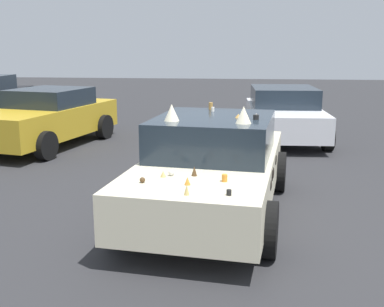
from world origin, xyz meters
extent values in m
plane|color=#2D2D30|center=(0.00, 0.00, 0.00)|extent=(60.00, 60.00, 0.00)
cube|color=beige|center=(0.00, 0.00, 0.59)|extent=(4.51, 2.27, 0.60)
cube|color=#1E2833|center=(0.09, -0.01, 1.16)|extent=(2.08, 1.85, 0.55)
cylinder|color=black|center=(-1.44, -0.76, 0.34)|extent=(0.70, 0.30, 0.68)
cylinder|color=black|center=(-1.23, 1.06, 0.34)|extent=(0.70, 0.30, 0.68)
cylinder|color=black|center=(1.23, -1.06, 0.34)|extent=(0.70, 0.30, 0.68)
cylinder|color=black|center=(1.44, 0.76, 0.34)|extent=(0.70, 0.30, 0.68)
ellipsoid|color=black|center=(-0.33, -0.87, 0.73)|extent=(0.17, 0.04, 0.16)
ellipsoid|color=black|center=(0.31, -0.94, 0.76)|extent=(0.17, 0.04, 0.16)
ellipsoid|color=black|center=(-1.72, 1.10, 0.43)|extent=(0.14, 0.04, 0.09)
ellipsoid|color=black|center=(1.68, 0.71, 0.43)|extent=(0.15, 0.04, 0.15)
ellipsoid|color=black|center=(0.95, 0.79, 0.46)|extent=(0.19, 0.04, 0.08)
ellipsoid|color=black|center=(-1.19, 1.04, 0.65)|extent=(0.12, 0.03, 0.12)
ellipsoid|color=black|center=(-0.80, -0.81, 0.69)|extent=(0.12, 0.03, 0.13)
ellipsoid|color=black|center=(-0.54, -0.84, 0.75)|extent=(0.17, 0.04, 0.15)
ellipsoid|color=black|center=(0.01, 0.90, 0.67)|extent=(0.14, 0.04, 0.13)
sphere|color=#51381E|center=(-1.54, 0.71, 0.92)|extent=(0.07, 0.07, 0.07)
cone|color=tan|center=(-1.94, 0.14, 0.95)|extent=(0.08, 0.08, 0.12)
sphere|color=silver|center=(-1.20, 0.42, 0.93)|extent=(0.07, 0.07, 0.07)
cylinder|color=orange|center=(-1.39, -0.24, 0.93)|extent=(0.09, 0.09, 0.09)
cone|color=orange|center=(-1.57, 0.18, 0.94)|extent=(0.08, 0.08, 0.09)
cone|color=tan|center=(-1.27, 0.51, 0.93)|extent=(0.09, 0.09, 0.07)
cone|color=#51381E|center=(-1.17, 0.14, 0.95)|extent=(0.09, 0.09, 0.12)
cylinder|color=black|center=(-1.90, -0.31, 0.92)|extent=(0.08, 0.08, 0.06)
cylinder|color=#A87A38|center=(0.88, 0.09, 1.49)|extent=(0.07, 0.07, 0.11)
cone|color=#A87A38|center=(0.01, -0.36, 1.47)|extent=(0.13, 0.13, 0.06)
cylinder|color=black|center=(-0.12, -0.61, 1.47)|extent=(0.11, 0.11, 0.07)
cone|color=gray|center=(-0.02, -0.62, 1.48)|extent=(0.10, 0.10, 0.08)
cylinder|color=silver|center=(0.63, 0.04, 1.47)|extent=(0.07, 0.07, 0.07)
cone|color=beige|center=(-0.48, -0.44, 1.55)|extent=(0.21, 0.21, 0.23)
cone|color=beige|center=(-0.37, 0.54, 1.55)|extent=(0.21, 0.21, 0.23)
cube|color=gold|center=(4.39, 4.43, 0.63)|extent=(4.48, 2.58, 0.71)
cube|color=#1E2833|center=(4.61, 4.38, 1.20)|extent=(2.04, 1.93, 0.43)
cylinder|color=black|center=(2.93, 3.83, 0.32)|extent=(0.68, 0.35, 0.65)
cylinder|color=black|center=(5.48, 3.29, 0.32)|extent=(0.68, 0.35, 0.65)
cylinder|color=black|center=(5.85, 5.03, 0.32)|extent=(0.68, 0.35, 0.65)
cube|color=white|center=(5.84, -1.48, 0.58)|extent=(4.20, 1.95, 0.62)
cube|color=#1E2833|center=(6.03, -1.47, 1.14)|extent=(2.13, 1.71, 0.49)
cylinder|color=black|center=(4.60, -2.44, 0.32)|extent=(0.65, 0.25, 0.64)
cylinder|color=black|center=(4.52, -0.64, 0.32)|extent=(0.65, 0.25, 0.64)
cylinder|color=black|center=(7.16, -2.33, 0.32)|extent=(0.65, 0.25, 0.64)
cylinder|color=black|center=(7.07, -0.52, 0.32)|extent=(0.65, 0.25, 0.64)
cylinder|color=black|center=(10.12, 7.65, 0.32)|extent=(0.65, 0.24, 0.64)
camera|label=1|loc=(-6.68, -0.44, 2.43)|focal=44.05mm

